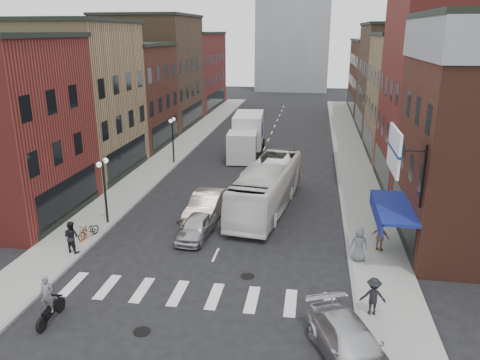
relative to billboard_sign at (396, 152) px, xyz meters
The scene contains 30 objects.
ground 10.56m from the billboard_sign, behind, with size 160.00×160.00×0.00m, color black.
sidewalk_left 28.12m from the billboard_sign, 128.47° to the left, with size 3.00×74.00×0.15m, color gray.
sidewalk_right 22.34m from the billboard_sign, 90.23° to the left, with size 3.00×74.00×0.15m, color gray.
curb_left 27.25m from the billboard_sign, 125.94° to the left, with size 0.20×74.00×0.16m, color gray.
curb_right 22.41m from the billboard_sign, 94.22° to the left, with size 0.20×74.00×0.16m, color gray.
crosswalk_stripes 11.12m from the billboard_sign, 157.82° to the right, with size 12.00×2.20×0.01m, color silver.
bldg_left_mid_a 27.17m from the billboard_sign, 150.21° to the left, with size 10.30×10.20×12.30m.
bldg_left_mid_b 33.30m from the billboard_sign, 135.10° to the left, with size 10.30×10.20×10.30m.
bldg_left_far_a 41.79m from the billboard_sign, 124.35° to the left, with size 10.30×12.20×13.30m.
bldg_left_far_b 53.93m from the billboard_sign, 115.93° to the left, with size 10.30×16.20×11.30m.
bldg_right_mid_a 14.98m from the billboard_sign, 64.61° to the left, with size 10.30×10.20×14.30m.
bldg_right_mid_b 24.36m from the billboard_sign, 74.75° to the left, with size 10.30×10.20×11.30m.
bldg_right_far_a 35.09m from the billboard_sign, 79.48° to the left, with size 10.30×12.20×12.30m.
bldg_right_far_b 48.93m from the billboard_sign, 82.47° to the left, with size 10.30×16.20×10.30m.
awning_blue 4.05m from the billboard_sign, 80.39° to the left, with size 1.80×5.00×0.78m.
billboard_sign is the anchor object (origin of this frame).
streetlamp_near 16.68m from the billboard_sign, 167.65° to the left, with size 0.32×1.22×4.11m.
streetlamp_far 23.92m from the billboard_sign, 132.41° to the left, with size 0.32×1.22×4.11m.
bike_rack 17.14m from the billboard_sign, behind, with size 0.08×0.68×0.80m.
box_truck 24.26m from the billboard_sign, 114.74° to the left, with size 3.02×8.83×3.78m.
motorcycle_rider 16.24m from the billboard_sign, 155.27° to the right, with size 0.60×2.04×2.08m.
transit_bus 11.11m from the billboard_sign, 130.74° to the left, with size 2.60×11.10×3.09m, color white.
sedan_left_near 11.77m from the billboard_sign, 166.13° to the left, with size 1.59×3.94×1.34m, color #BAB9BF.
sedan_left_far 12.75m from the billboard_sign, 151.68° to the left, with size 1.76×5.06×1.67m, color #BCAC98.
curb_car 9.08m from the billboard_sign, 106.64° to the right, with size 1.99×4.89×1.42m, color #B9B9BE.
parked_bicycle 17.07m from the billboard_sign, behind, with size 0.55×1.58×0.83m, color black.
ped_left_solo 16.90m from the billboard_sign, behind, with size 0.84×0.48×1.73m, color black.
ped_right_a 6.61m from the billboard_sign, 104.13° to the right, with size 1.06×0.53×1.64m, color black.
ped_right_b 5.61m from the billboard_sign, 89.51° to the left, with size 0.92×0.46×1.56m, color #8D6647.
ped_right_c 5.28m from the billboard_sign, 146.67° to the left, with size 0.87×0.57×1.78m, color slate.
Camera 1 is at (4.82, -20.98, 11.34)m, focal length 35.00 mm.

